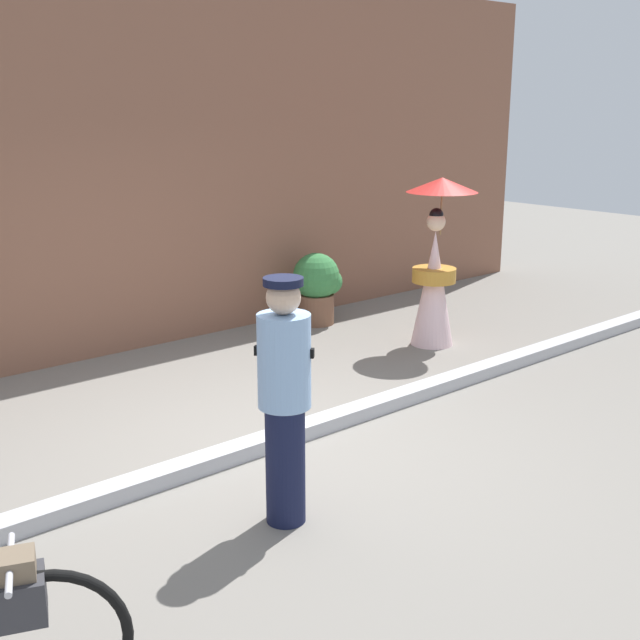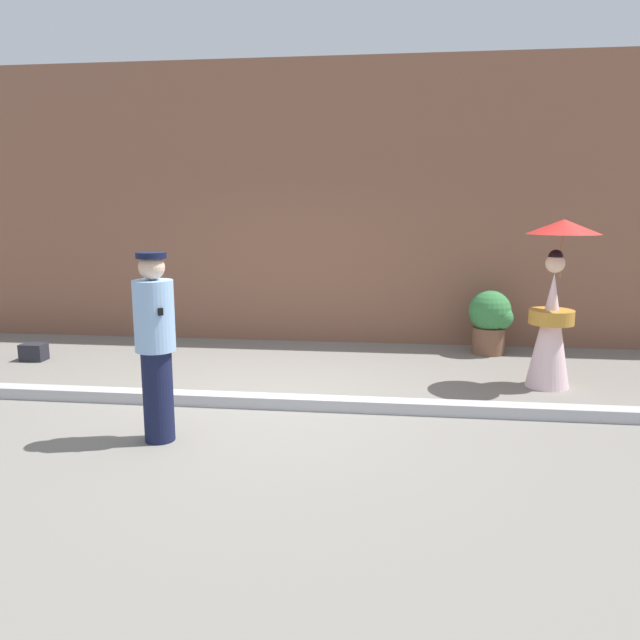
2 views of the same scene
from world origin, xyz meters
TOP-DOWN VIEW (x-y plane):
  - ground_plane at (0.00, 0.00)m, footprint 30.00×30.00m
  - building_wall at (0.00, 3.32)m, footprint 14.00×0.40m
  - sidewalk_curb at (0.00, 0.00)m, footprint 14.00×0.20m
  - person_officer at (-0.70, -0.99)m, footprint 0.34×0.34m
  - person_with_parasol at (3.08, 1.09)m, footprint 0.79×0.79m
  - potted_plant_by_door at (2.66, 2.62)m, footprint 0.59×0.58m
  - backpack_on_pavement at (-3.43, 1.50)m, footprint 0.31×0.22m

SIDE VIEW (x-z plane):
  - ground_plane at x=0.00m, z-range 0.00..0.00m
  - sidewalk_curb at x=0.00m, z-range 0.00..0.12m
  - backpack_on_pavement at x=-3.43m, z-range 0.01..0.23m
  - potted_plant_by_door at x=2.66m, z-range 0.05..0.94m
  - person_officer at x=-0.70m, z-range 0.05..1.70m
  - person_with_parasol at x=3.08m, z-range 0.00..1.88m
  - building_wall at x=0.00m, z-range 0.00..4.10m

